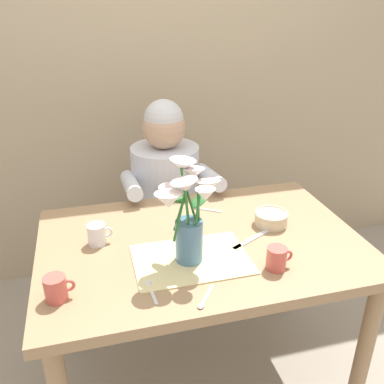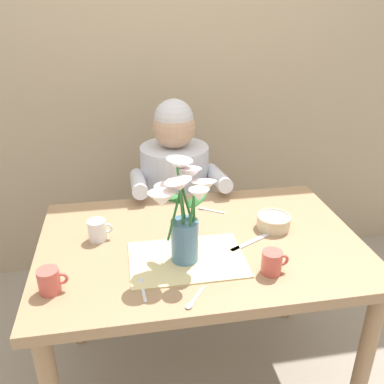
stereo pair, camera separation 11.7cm
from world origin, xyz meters
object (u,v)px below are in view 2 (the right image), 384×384
Objects in this scene: ceramic_bowl at (274,221)px; tea_cup at (50,281)px; dinner_knife at (250,242)px; coffee_cup at (272,262)px; flower_vase at (183,210)px; ceramic_mug at (98,230)px; seated_person at (176,208)px.

tea_cup is at bearing -162.72° from ceramic_bowl.
coffee_cup is (0.02, -0.19, 0.04)m from dinner_knife.
flower_vase is 0.39m from ceramic_mug.
flower_vase is 0.34m from coffee_cup.
ceramic_mug is 1.00× the size of coffee_cup.
tea_cup is at bearing 165.50° from dinner_knife.
seated_person is 12.20× the size of ceramic_mug.
ceramic_bowl is (0.39, 0.16, -0.17)m from flower_vase.
ceramic_bowl is 1.46× the size of coffee_cup.
dinner_knife is 2.04× the size of coffee_cup.
tea_cup is 1.00× the size of coffee_cup.
dinner_knife is 2.04× the size of ceramic_mug.
seated_person reaches higher than coffee_cup.
dinner_knife is at bearing -12.62° from ceramic_mug.
ceramic_mug is at bearing 177.31° from ceramic_bowl.
ceramic_mug is at bearing 151.53° from coffee_cup.
tea_cup reaches higher than ceramic_bowl.
seated_person is 0.99m from tea_cup.
flower_vase is (-0.07, -0.74, 0.38)m from seated_person.
ceramic_mug is at bearing 139.76° from dinner_knife.
seated_person is at bearing 56.01° from ceramic_mug.
seated_person reaches higher than dinner_knife.
coffee_cup is at bearing -22.47° from flower_vase.
tea_cup is at bearing 178.03° from coffee_cup.
ceramic_bowl is at bearing 22.89° from flower_vase.
flower_vase is at bearing 11.93° from tea_cup.
flower_vase is 2.66× the size of ceramic_bowl.
ceramic_mug is 0.65m from coffee_cup.
seated_person is 3.14× the size of flower_vase.
flower_vase reaches higher than ceramic_bowl.
ceramic_bowl is at bearing 9.17° from dinner_knife.
ceramic_mug is (-0.68, 0.03, 0.01)m from ceramic_bowl.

